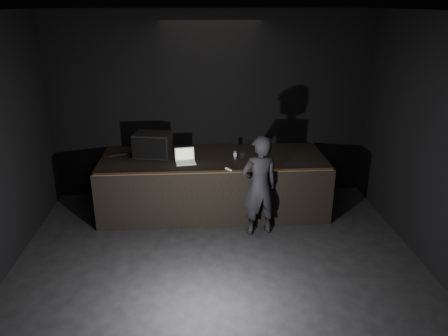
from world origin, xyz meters
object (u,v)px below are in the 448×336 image
at_px(stage_monitor, 153,145).
at_px(beer_can, 235,155).
at_px(laptop, 185,159).
at_px(stage_riser, 214,183).
at_px(person, 259,186).

height_order(stage_monitor, beer_can, stage_monitor).
bearing_deg(laptop, beer_can, 0.01).
xyz_separation_m(stage_monitor, laptop, (0.58, -0.36, -0.15)).
xyz_separation_m(stage_riser, stage_monitor, (-1.07, 0.16, 0.71)).
xyz_separation_m(stage_monitor, beer_can, (1.46, -0.24, -0.14)).
distance_m(stage_monitor, laptop, 0.70).
relative_size(beer_can, person, 0.09).
bearing_deg(person, stage_riser, -65.89).
relative_size(stage_riser, laptop, 10.76).
bearing_deg(stage_riser, beer_can, -11.48).
height_order(stage_monitor, laptop, stage_monitor).
relative_size(stage_riser, beer_can, 26.67).
bearing_deg(stage_monitor, person, -21.41).
relative_size(laptop, beer_can, 2.48).
distance_m(stage_riser, stage_monitor, 1.30).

